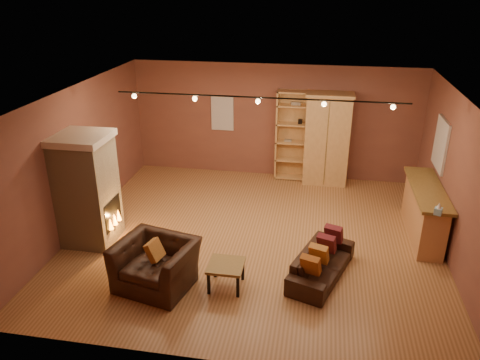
% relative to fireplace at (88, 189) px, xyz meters
% --- Properties ---
extents(floor, '(7.00, 7.00, 0.00)m').
position_rel_fireplace_xyz_m(floor, '(3.04, 0.60, -1.06)').
color(floor, brown).
rests_on(floor, ground).
extents(ceiling, '(7.00, 7.00, 0.00)m').
position_rel_fireplace_xyz_m(ceiling, '(3.04, 0.60, 1.74)').
color(ceiling, brown).
rests_on(ceiling, back_wall).
extents(back_wall, '(7.00, 0.02, 2.80)m').
position_rel_fireplace_xyz_m(back_wall, '(3.04, 3.85, 0.34)').
color(back_wall, brown).
rests_on(back_wall, floor).
extents(left_wall, '(0.02, 6.50, 2.80)m').
position_rel_fireplace_xyz_m(left_wall, '(-0.46, 0.60, 0.34)').
color(left_wall, brown).
rests_on(left_wall, floor).
extents(right_wall, '(0.02, 6.50, 2.80)m').
position_rel_fireplace_xyz_m(right_wall, '(6.54, 0.60, 0.34)').
color(right_wall, brown).
rests_on(right_wall, floor).
extents(fireplace, '(1.01, 0.98, 2.12)m').
position_rel_fireplace_xyz_m(fireplace, '(0.00, 0.00, 0.00)').
color(fireplace, '#C5B189').
rests_on(fireplace, floor).
extents(back_window, '(0.56, 0.04, 0.86)m').
position_rel_fireplace_xyz_m(back_window, '(1.74, 3.83, 0.49)').
color(back_window, beige).
rests_on(back_window, back_wall).
extents(bookcase, '(0.91, 0.35, 2.22)m').
position_rel_fireplace_xyz_m(bookcase, '(3.56, 3.73, 0.07)').
color(bookcase, tan).
rests_on(bookcase, floor).
extents(armoire, '(1.10, 0.63, 2.23)m').
position_rel_fireplace_xyz_m(armoire, '(4.34, 3.57, 0.06)').
color(armoire, tan).
rests_on(armoire, floor).
extents(bar_counter, '(0.57, 2.12, 1.01)m').
position_rel_fireplace_xyz_m(bar_counter, '(6.24, 1.28, -0.54)').
color(bar_counter, tan).
rests_on(bar_counter, floor).
extents(tissue_box, '(0.15, 0.15, 0.21)m').
position_rel_fireplace_xyz_m(tissue_box, '(6.19, 0.18, 0.04)').
color(tissue_box, '#87C2D9').
rests_on(tissue_box, bar_counter).
extents(right_window, '(0.05, 0.90, 1.00)m').
position_rel_fireplace_xyz_m(right_window, '(6.51, 2.00, 0.59)').
color(right_window, beige).
rests_on(right_window, right_wall).
extents(loveseat, '(1.00, 1.73, 0.72)m').
position_rel_fireplace_xyz_m(loveseat, '(4.34, -0.46, -0.72)').
color(loveseat, black).
rests_on(loveseat, floor).
extents(armchair, '(1.34, 1.03, 1.05)m').
position_rel_fireplace_xyz_m(armchair, '(1.68, -1.18, -0.53)').
color(armchair, black).
rests_on(armchair, floor).
extents(coffee_table, '(0.57, 0.57, 0.43)m').
position_rel_fireplace_xyz_m(coffee_table, '(2.81, -1.03, -0.70)').
color(coffee_table, olive).
rests_on(coffee_table, floor).
extents(track_rail, '(5.20, 0.09, 0.13)m').
position_rel_fireplace_xyz_m(track_rail, '(3.04, 0.80, 1.63)').
color(track_rail, black).
rests_on(track_rail, ceiling).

